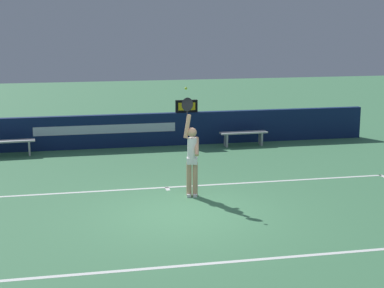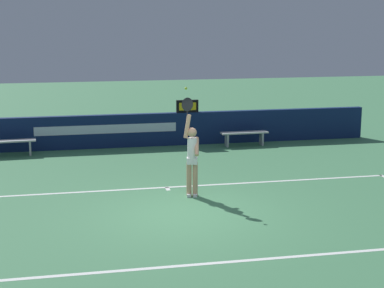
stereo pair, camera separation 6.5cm
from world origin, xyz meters
TOP-DOWN VIEW (x-y plane):
  - ground_plane at (0.00, 0.00)m, footprint 60.00×60.00m
  - court_lines at (0.00, -0.28)m, footprint 12.49×5.30m
  - back_wall at (-0.00, 7.66)m, footprint 16.35×0.24m
  - speed_display at (1.61, 7.66)m, footprint 0.77×0.13m
  - tennis_player at (0.49, 1.38)m, footprint 0.47×0.46m
  - tennis_ball at (0.35, 1.41)m, footprint 0.07×0.07m
  - courtside_bench_near at (-4.35, 6.99)m, footprint 1.62×0.44m
  - courtside_bench_far at (3.52, 7.03)m, footprint 1.68×0.40m

SIDE VIEW (x-z plane):
  - ground_plane at x=0.00m, z-range 0.00..0.00m
  - court_lines at x=0.00m, z-range 0.00..0.00m
  - courtside_bench_far at x=3.52m, z-range 0.13..0.62m
  - courtside_bench_near at x=-4.35m, z-range 0.14..0.65m
  - back_wall at x=0.00m, z-range 0.00..1.14m
  - tennis_player at x=0.49m, z-range -0.21..2.30m
  - speed_display at x=1.61m, z-range 1.14..1.58m
  - tennis_ball at x=0.35m, z-range 2.68..2.75m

